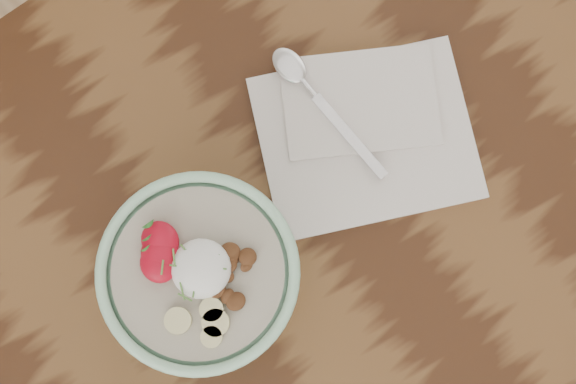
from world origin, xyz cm
name	(u,v)px	position (x,y,z in cm)	size (l,w,h in cm)	color
table	(366,247)	(0.00, 0.00, 65.70)	(160.00, 90.00, 75.00)	#361C0D
breakfast_bowl	(202,274)	(-16.81, 7.43, 81.67)	(19.55, 19.55, 13.20)	#A1D9B3
napkin	(365,130)	(6.39, 10.39, 75.60)	(28.57, 26.27, 1.42)	silver
spoon	(304,83)	(3.93, 18.36, 76.82)	(3.40, 18.46, 0.96)	silver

